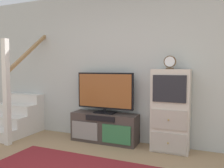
# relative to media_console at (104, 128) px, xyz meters

# --- Properties ---
(back_wall) EXTENTS (6.40, 0.12, 2.70)m
(back_wall) POSITION_rel_media_console_xyz_m (0.30, 0.27, 1.09)
(back_wall) COLOR #B2B7B2
(back_wall) RESTS_ON ground_plane
(media_console) EXTENTS (1.20, 0.38, 0.51)m
(media_console) POSITION_rel_media_console_xyz_m (0.00, 0.00, 0.00)
(media_console) COLOR #423833
(media_console) RESTS_ON ground_plane
(television) EXTENTS (1.05, 0.22, 0.72)m
(television) POSITION_rel_media_console_xyz_m (0.00, 0.02, 0.64)
(television) COLOR black
(television) RESTS_ON media_console
(side_cabinet) EXTENTS (0.58, 0.38, 1.29)m
(side_cabinet) POSITION_rel_media_console_xyz_m (1.14, 0.01, 0.39)
(side_cabinet) COLOR beige
(side_cabinet) RESTS_ON ground_plane
(desk_clock) EXTENTS (0.18, 0.08, 0.21)m
(desk_clock) POSITION_rel_media_console_xyz_m (1.12, -0.00, 1.14)
(desk_clock) COLOR #4C3823
(desk_clock) RESTS_ON side_cabinet
(staircase) EXTENTS (1.00, 1.36, 2.20)m
(staircase) POSITION_rel_media_console_xyz_m (-1.94, 0.01, 0.11)
(staircase) COLOR silver
(staircase) RESTS_ON ground_plane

